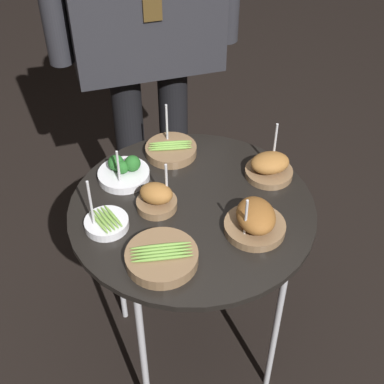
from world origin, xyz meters
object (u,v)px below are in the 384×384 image
bowl_roast_near_rim (157,198)px  bowl_roast_center (269,167)px  bowl_broccoli_front_center (124,171)px  bowl_asparagus_back_left (106,223)px  bowl_roast_front_right (255,221)px  bowl_asparagus_back_right (171,150)px  serving_cart (192,219)px  bowl_asparagus_mid_right (162,257)px

bowl_roast_near_rim → bowl_roast_center: 0.34m
bowl_roast_near_rim → bowl_broccoli_front_center: bearing=112.3°
bowl_roast_center → bowl_broccoli_front_center: size_ratio=1.04×
bowl_broccoli_front_center → bowl_asparagus_back_left: bearing=-114.3°
bowl_roast_front_right → bowl_roast_near_rim: bowl_roast_near_rim is taller
bowl_asparagus_back_right → bowl_broccoli_front_center: 0.17m
bowl_broccoli_front_center → bowl_asparagus_back_left: (-0.08, -0.18, -0.01)m
bowl_roast_front_right → bowl_asparagus_back_left: 0.38m
bowl_asparagus_back_right → bowl_roast_center: size_ratio=1.01×
bowl_asparagus_back_right → bowl_broccoli_front_center: size_ratio=1.05×
bowl_asparagus_back_right → bowl_roast_center: (0.24, -0.18, 0.02)m
bowl_roast_front_right → bowl_asparagus_back_left: bearing=161.6°
bowl_roast_front_right → bowl_asparagus_back_left: bowl_asparagus_back_left is taller
bowl_roast_near_rim → bowl_asparagus_back_left: size_ratio=0.84×
serving_cart → bowl_broccoli_front_center: bowl_broccoli_front_center is taller
serving_cart → bowl_asparagus_back_left: bearing=-176.7°
bowl_roast_center → bowl_broccoli_front_center: bowl_roast_center is taller
bowl_asparagus_back_right → serving_cart: bearing=-91.2°
bowl_asparagus_mid_right → bowl_roast_near_rim: bearing=79.7°
bowl_roast_center → bowl_asparagus_mid_right: (-0.38, -0.23, -0.01)m
bowl_asparagus_back_right → bowl_asparagus_mid_right: bearing=-107.8°
bowl_asparagus_mid_right → serving_cart: bearing=53.3°
bowl_roast_near_rim → bowl_asparagus_back_left: 0.15m
bowl_roast_near_rim → bowl_broccoli_front_center: size_ratio=0.93×
bowl_broccoli_front_center → bowl_asparagus_mid_right: bowl_broccoli_front_center is taller
bowl_roast_front_right → bowl_roast_center: (0.12, 0.20, -0.00)m
bowl_roast_front_right → bowl_broccoli_front_center: size_ratio=1.07×
serving_cart → bowl_asparagus_back_left: size_ratio=4.19×
serving_cart → bowl_roast_center: 0.27m
serving_cart → bowl_broccoli_front_center: size_ratio=4.66×
serving_cart → bowl_roast_near_rim: 0.12m
bowl_roast_center → serving_cart: bearing=-166.1°
bowl_roast_front_right → bowl_broccoli_front_center: 0.41m
bowl_roast_center → bowl_asparagus_back_right: bearing=143.8°
bowl_roast_front_right → bowl_roast_center: size_ratio=1.03×
serving_cart → bowl_roast_near_rim: bowl_roast_near_rim is taller
serving_cart → bowl_roast_center: bowl_roast_center is taller
serving_cart → bowl_asparagus_back_right: bowl_asparagus_back_right is taller
bowl_asparagus_back_right → bowl_asparagus_mid_right: 0.43m
bowl_asparagus_mid_right → bowl_broccoli_front_center: bearing=94.3°
bowl_asparagus_back_right → bowl_asparagus_back_left: bearing=-133.4°
bowl_broccoli_front_center → bowl_asparagus_mid_right: size_ratio=0.83×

